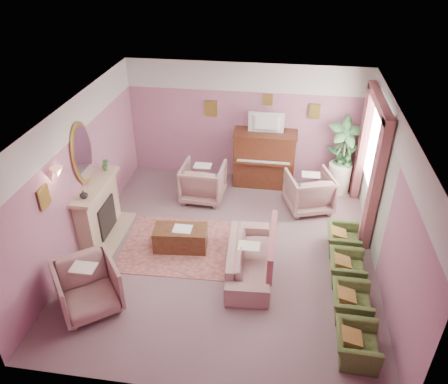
# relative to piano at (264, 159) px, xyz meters

# --- Properties ---
(floor) EXTENTS (5.50, 6.00, 0.01)m
(floor) POSITION_rel_piano_xyz_m (-0.50, -2.68, -0.65)
(floor) COLOR #7B5F64
(floor) RESTS_ON ground
(ceiling) EXTENTS (5.50, 6.00, 0.01)m
(ceiling) POSITION_rel_piano_xyz_m (-0.50, -2.68, 2.15)
(ceiling) COLOR silver
(ceiling) RESTS_ON wall_back
(wall_back) EXTENTS (5.50, 0.02, 2.80)m
(wall_back) POSITION_rel_piano_xyz_m (-0.50, 0.32, 0.75)
(wall_back) COLOR slate
(wall_back) RESTS_ON floor
(wall_front) EXTENTS (5.50, 0.02, 2.80)m
(wall_front) POSITION_rel_piano_xyz_m (-0.50, -5.68, 0.75)
(wall_front) COLOR slate
(wall_front) RESTS_ON floor
(wall_left) EXTENTS (0.02, 6.00, 2.80)m
(wall_left) POSITION_rel_piano_xyz_m (-3.25, -2.68, 0.75)
(wall_left) COLOR slate
(wall_left) RESTS_ON floor
(wall_right) EXTENTS (0.02, 6.00, 2.80)m
(wall_right) POSITION_rel_piano_xyz_m (2.25, -2.68, 0.75)
(wall_right) COLOR slate
(wall_right) RESTS_ON floor
(picture_rail_band) EXTENTS (5.50, 0.01, 0.65)m
(picture_rail_band) POSITION_rel_piano_xyz_m (-0.50, 0.31, 1.82)
(picture_rail_band) COLOR silver
(picture_rail_band) RESTS_ON wall_back
(stripe_panel) EXTENTS (0.01, 3.00, 2.15)m
(stripe_panel) POSITION_rel_piano_xyz_m (2.23, -1.38, 0.42)
(stripe_panel) COLOR #B8C0B1
(stripe_panel) RESTS_ON wall_right
(fireplace_surround) EXTENTS (0.30, 1.40, 1.10)m
(fireplace_surround) POSITION_rel_piano_xyz_m (-3.09, -2.48, -0.10)
(fireplace_surround) COLOR tan
(fireplace_surround) RESTS_ON floor
(fireplace_inset) EXTENTS (0.18, 0.72, 0.68)m
(fireplace_inset) POSITION_rel_piano_xyz_m (-2.99, -2.48, -0.25)
(fireplace_inset) COLOR black
(fireplace_inset) RESTS_ON floor
(fire_ember) EXTENTS (0.06, 0.54, 0.10)m
(fire_ember) POSITION_rel_piano_xyz_m (-2.95, -2.48, -0.43)
(fire_ember) COLOR #FF640E
(fire_ember) RESTS_ON floor
(mantel_shelf) EXTENTS (0.40, 1.55, 0.07)m
(mantel_shelf) POSITION_rel_piano_xyz_m (-3.06, -2.48, 0.47)
(mantel_shelf) COLOR tan
(mantel_shelf) RESTS_ON fireplace_surround
(hearth) EXTENTS (0.55, 1.50, 0.02)m
(hearth) POSITION_rel_piano_xyz_m (-2.89, -2.48, -0.64)
(hearth) COLOR tan
(hearth) RESTS_ON floor
(mirror_frame) EXTENTS (0.04, 0.72, 1.20)m
(mirror_frame) POSITION_rel_piano_xyz_m (-3.20, -2.48, 1.15)
(mirror_frame) COLOR gold
(mirror_frame) RESTS_ON wall_left
(mirror_glass) EXTENTS (0.01, 0.60, 1.06)m
(mirror_glass) POSITION_rel_piano_xyz_m (-3.17, -2.48, 1.15)
(mirror_glass) COLOR silver
(mirror_glass) RESTS_ON wall_left
(sconce_shade) EXTENTS (0.20, 0.20, 0.16)m
(sconce_shade) POSITION_rel_piano_xyz_m (-3.12, -3.53, 1.33)
(sconce_shade) COLOR #EB916F
(sconce_shade) RESTS_ON wall_left
(piano) EXTENTS (1.40, 0.60, 1.30)m
(piano) POSITION_rel_piano_xyz_m (0.00, 0.00, 0.00)
(piano) COLOR #4D2314
(piano) RESTS_ON floor
(piano_keyshelf) EXTENTS (1.30, 0.12, 0.06)m
(piano_keyshelf) POSITION_rel_piano_xyz_m (-0.00, -0.35, 0.07)
(piano_keyshelf) COLOR #4D2314
(piano_keyshelf) RESTS_ON piano
(piano_keys) EXTENTS (1.20, 0.08, 0.02)m
(piano_keys) POSITION_rel_piano_xyz_m (0.00, -0.35, 0.11)
(piano_keys) COLOR silver
(piano_keys) RESTS_ON piano
(piano_top) EXTENTS (1.45, 0.65, 0.04)m
(piano_top) POSITION_rel_piano_xyz_m (0.00, 0.00, 0.66)
(piano_top) COLOR #4D2314
(piano_top) RESTS_ON piano
(television) EXTENTS (0.80, 0.12, 0.48)m
(television) POSITION_rel_piano_xyz_m (0.00, -0.05, 0.95)
(television) COLOR black
(television) RESTS_ON piano
(print_back_left) EXTENTS (0.30, 0.03, 0.38)m
(print_back_left) POSITION_rel_piano_xyz_m (-1.30, 0.28, 1.07)
(print_back_left) COLOR gold
(print_back_left) RESTS_ON wall_back
(print_back_right) EXTENTS (0.26, 0.03, 0.34)m
(print_back_right) POSITION_rel_piano_xyz_m (1.05, 0.28, 1.13)
(print_back_right) COLOR gold
(print_back_right) RESTS_ON wall_back
(print_back_mid) EXTENTS (0.22, 0.03, 0.26)m
(print_back_mid) POSITION_rel_piano_xyz_m (0.00, 0.28, 1.35)
(print_back_mid) COLOR gold
(print_back_mid) RESTS_ON wall_back
(print_left_wall) EXTENTS (0.03, 0.28, 0.36)m
(print_left_wall) POSITION_rel_piano_xyz_m (-3.21, -3.88, 1.07)
(print_left_wall) COLOR gold
(print_left_wall) RESTS_ON wall_left
(window_blind) EXTENTS (0.03, 1.40, 1.80)m
(window_blind) POSITION_rel_piano_xyz_m (2.20, -1.13, 1.05)
(window_blind) COLOR silver
(window_blind) RESTS_ON wall_right
(curtain_left) EXTENTS (0.16, 0.34, 2.60)m
(curtain_left) POSITION_rel_piano_xyz_m (2.12, -2.05, 0.65)
(curtain_left) COLOR #964E53
(curtain_left) RESTS_ON floor
(curtain_right) EXTENTS (0.16, 0.34, 2.60)m
(curtain_right) POSITION_rel_piano_xyz_m (2.12, -0.21, 0.65)
(curtain_right) COLOR #964E53
(curtain_right) RESTS_ON floor
(pelmet) EXTENTS (0.16, 2.20, 0.16)m
(pelmet) POSITION_rel_piano_xyz_m (2.12, -1.13, 1.91)
(pelmet) COLOR #964E53
(pelmet) RESTS_ON wall_right
(mantel_plant) EXTENTS (0.16, 0.16, 0.28)m
(mantel_plant) POSITION_rel_piano_xyz_m (-3.05, -1.93, 0.64)
(mantel_plant) COLOR #3E7B41
(mantel_plant) RESTS_ON mantel_shelf
(mantel_vase) EXTENTS (0.16, 0.16, 0.16)m
(mantel_vase) POSITION_rel_piano_xyz_m (-3.05, -2.98, 0.58)
(mantel_vase) COLOR silver
(mantel_vase) RESTS_ON mantel_shelf
(area_rug) EXTENTS (2.56, 1.89, 0.01)m
(area_rug) POSITION_rel_piano_xyz_m (-1.26, -2.65, -0.64)
(area_rug) COLOR #9F5A55
(area_rug) RESTS_ON floor
(coffee_table) EXTENTS (1.04, 0.59, 0.45)m
(coffee_table) POSITION_rel_piano_xyz_m (-1.39, -2.70, -0.43)
(coffee_table) COLOR #50311B
(coffee_table) RESTS_ON floor
(table_paper) EXTENTS (0.35, 0.28, 0.01)m
(table_paper) POSITION_rel_piano_xyz_m (-1.34, -2.70, -0.20)
(table_paper) COLOR white
(table_paper) RESTS_ON coffee_table
(sofa) EXTENTS (0.64, 1.91, 0.77)m
(sofa) POSITION_rel_piano_xyz_m (-0.04, -3.15, -0.26)
(sofa) COLOR #A47C78
(sofa) RESTS_ON floor
(sofa_throw) EXTENTS (0.10, 1.45, 0.53)m
(sofa_throw) POSITION_rel_piano_xyz_m (0.36, -3.15, -0.05)
(sofa_throw) COLOR #964E53
(sofa_throw) RESTS_ON sofa
(floral_armchair_left) EXTENTS (0.91, 0.91, 0.95)m
(floral_armchair_left) POSITION_rel_piano_xyz_m (-1.30, -0.88, -0.18)
(floral_armchair_left) COLOR #A47C78
(floral_armchair_left) RESTS_ON floor
(floral_armchair_right) EXTENTS (0.91, 0.91, 0.95)m
(floral_armchair_right) POSITION_rel_piano_xyz_m (1.05, -0.94, -0.18)
(floral_armchair_right) COLOR #A47C78
(floral_armchair_right) RESTS_ON floor
(floral_armchair_front) EXTENTS (0.91, 0.91, 0.95)m
(floral_armchair_front) POSITION_rel_piano_xyz_m (-2.48, -4.42, -0.18)
(floral_armchair_front) COLOR #A47C78
(floral_armchair_front) RESTS_ON floor
(olive_chair_a) EXTENTS (0.50, 0.71, 0.61)m
(olive_chair_a) POSITION_rel_piano_xyz_m (1.67, -4.76, -0.34)
(olive_chair_a) COLOR #4A5E2B
(olive_chair_a) RESTS_ON floor
(olive_chair_b) EXTENTS (0.50, 0.71, 0.61)m
(olive_chair_b) POSITION_rel_piano_xyz_m (1.67, -3.94, -0.34)
(olive_chair_b) COLOR #4A5E2B
(olive_chair_b) RESTS_ON floor
(olive_chair_c) EXTENTS (0.50, 0.71, 0.61)m
(olive_chair_c) POSITION_rel_piano_xyz_m (1.67, -3.12, -0.34)
(olive_chair_c) COLOR #4A5E2B
(olive_chair_c) RESTS_ON floor
(olive_chair_d) EXTENTS (0.50, 0.71, 0.61)m
(olive_chair_d) POSITION_rel_piano_xyz_m (1.67, -2.30, -0.34)
(olive_chair_d) COLOR #4A5E2B
(olive_chair_d) RESTS_ON floor
(side_table) EXTENTS (0.52, 0.52, 0.70)m
(side_table) POSITION_rel_piano_xyz_m (1.75, -0.09, -0.30)
(side_table) COLOR silver
(side_table) RESTS_ON floor
(side_plant_big) EXTENTS (0.30, 0.30, 0.34)m
(side_plant_big) POSITION_rel_piano_xyz_m (1.75, -0.09, 0.22)
(side_plant_big) COLOR #3E7B41
(side_plant_big) RESTS_ON side_table
(side_plant_small) EXTENTS (0.16, 0.16, 0.28)m
(side_plant_small) POSITION_rel_piano_xyz_m (1.87, -0.19, 0.19)
(side_plant_small) COLOR #3E7B41
(side_plant_small) RESTS_ON side_table
(palm_pot) EXTENTS (0.34, 0.34, 0.34)m
(palm_pot) POSITION_rel_piano_xyz_m (1.76, -0.04, -0.48)
(palm_pot) COLOR brown
(palm_pot) RESTS_ON floor
(palm_plant) EXTENTS (0.76, 0.76, 1.44)m
(palm_plant) POSITION_rel_piano_xyz_m (1.76, -0.04, 0.41)
(palm_plant) COLOR #3E7B41
(palm_plant) RESTS_ON palm_pot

